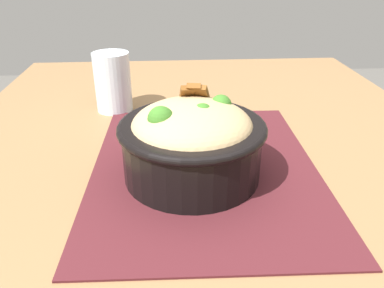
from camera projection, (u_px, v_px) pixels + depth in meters
name	position (u px, v px, depth m)	size (l,w,h in m)	color
table	(207.00, 192.00, 0.65)	(1.19, 0.90, 0.75)	olive
placemat	(205.00, 167.00, 0.58)	(0.44, 0.34, 0.00)	#47191E
bowl	(192.00, 139.00, 0.53)	(0.22, 0.22, 0.13)	black
fork	(213.00, 134.00, 0.67)	(0.03, 0.13, 0.00)	#BBBBBB
drinking_glass	(113.00, 85.00, 0.77)	(0.07, 0.07, 0.12)	silver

